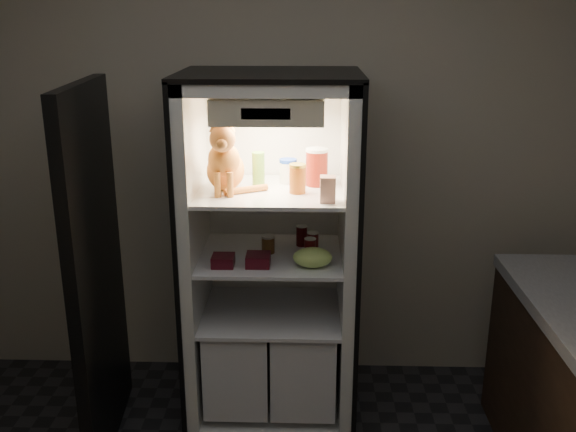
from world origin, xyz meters
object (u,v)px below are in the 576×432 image
refrigerator (272,275)px  soda_can_b (313,243)px  salsa_jar (298,179)px  berry_box_left (223,261)px  tabby_cat (225,164)px  berry_box_right (258,260)px  condiment_jar (268,244)px  mayo_tub (288,171)px  cream_carton (328,189)px  pepper_jar (317,167)px  grape_bag (313,257)px  parmesan_shaker (258,169)px  soda_can_c (310,249)px  soda_can_a (302,236)px

refrigerator → soda_can_b: 0.30m
salsa_jar → berry_box_left: 0.55m
salsa_jar → soda_can_b: (0.08, 0.08, -0.37)m
tabby_cat → berry_box_right: 0.51m
refrigerator → condiment_jar: bearing=-109.1°
mayo_tub → cream_carton: 0.40m
pepper_jar → berry_box_left: size_ratio=1.76×
soda_can_b → berry_box_right: (-0.27, -0.19, -0.03)m
refrigerator → cream_carton: size_ratio=15.14×
salsa_jar → grape_bag: size_ratio=0.75×
refrigerator → condiment_jar: (-0.02, -0.04, 0.20)m
grape_bag → berry_box_left: grape_bag is taller
refrigerator → cream_carton: (0.28, -0.27, 0.56)m
berry_box_right → pepper_jar: bearing=41.3°
berry_box_left → parmesan_shaker: bearing=58.7°
soda_can_b → grape_bag: (-0.00, -0.19, -0.01)m
berry_box_left → grape_bag: bearing=0.5°
parmesan_shaker → salsa_jar: parmesan_shaker is taller
refrigerator → berry_box_left: bearing=-134.2°
mayo_tub → condiment_jar: bearing=-130.8°
berry_box_left → berry_box_right: (0.17, 0.01, 0.00)m
pepper_jar → parmesan_shaker: bearing=179.7°
tabby_cat → soda_can_b: (0.44, 0.06, -0.44)m
grape_bag → berry_box_right: size_ratio=1.64×
refrigerator → parmesan_shaker: refrigerator is taller
grape_bag → berry_box_left: 0.45m
refrigerator → mayo_tub: size_ratio=14.68×
salsa_jar → soda_can_c: salsa_jar is taller
soda_can_c → soda_can_a: bearing=102.7°
salsa_jar → berry_box_left: salsa_jar is taller
soda_can_a → soda_can_b: soda_can_b is taller
cream_carton → soda_can_c: size_ratio=1.12×
refrigerator → soda_can_a: (0.16, 0.07, 0.20)m
tabby_cat → pepper_jar: tabby_cat is taller
cream_carton → salsa_jar: bearing=133.6°
soda_can_b → grape_bag: size_ratio=0.58×
soda_can_a → pepper_jar: bearing=-28.9°
soda_can_c → grape_bag: soda_can_c is taller
soda_can_b → soda_can_c: (-0.01, -0.09, -0.00)m
parmesan_shaker → pepper_jar: bearing=-0.3°
soda_can_a → soda_can_b: bearing=-62.1°
pepper_jar → soda_can_c: size_ratio=1.74×
cream_carton → soda_can_a: size_ratio=1.12×
tabby_cat → mayo_tub: tabby_cat is taller
berry_box_left → refrigerator: bearing=45.8°
soda_can_c → refrigerator: bearing=148.2°
tabby_cat → grape_bag: (0.44, -0.13, -0.44)m
grape_bag → berry_box_right: (-0.27, 0.01, -0.02)m
refrigerator → soda_can_a: size_ratio=16.97×
berry_box_left → salsa_jar: bearing=17.4°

